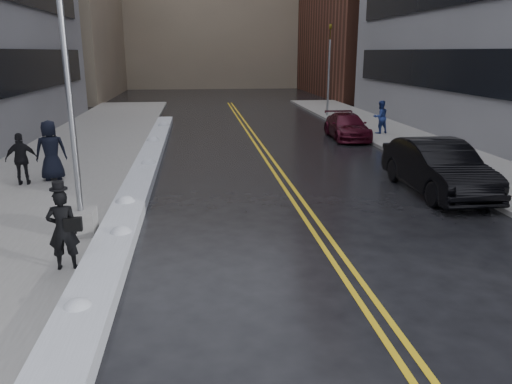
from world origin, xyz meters
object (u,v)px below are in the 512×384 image
object	(u,v)px
lamppost	(73,136)
pedestrian_c	(51,150)
fire_hydrant	(424,146)
pedestrian_east	(380,117)
car_maroon	(347,126)
pedestrian_d	(22,159)
car_black	(438,167)
traffic_signal	(329,67)
pedestrian_fedora	(63,230)

from	to	relation	value
lamppost	pedestrian_c	size ratio (longest dim) A/B	3.74
fire_hydrant	pedestrian_east	xyz separation A→B (m)	(0.27, 5.97, 0.47)
car_maroon	pedestrian_east	bearing A→B (deg)	18.91
pedestrian_d	car_black	world-z (taller)	pedestrian_d
traffic_signal	car_maroon	xyz separation A→B (m)	(-1.21, -8.60, -2.76)
car_black	pedestrian_east	bearing A→B (deg)	78.53
fire_hydrant	car_maroon	distance (m)	5.67
car_maroon	traffic_signal	bearing A→B (deg)	84.90
pedestrian_fedora	pedestrian_d	distance (m)	7.66
car_maroon	pedestrian_fedora	bearing A→B (deg)	-121.35
fire_hydrant	traffic_signal	bearing A→B (deg)	92.05
pedestrian_fedora	car_black	world-z (taller)	pedestrian_fedora
lamppost	pedestrian_fedora	bearing A→B (deg)	-87.14
pedestrian_c	car_black	distance (m)	12.78
lamppost	traffic_signal	world-z (taller)	lamppost
fire_hydrant	car_maroon	bearing A→B (deg)	107.56
fire_hydrant	pedestrian_c	distance (m)	14.63
traffic_signal	car_black	size ratio (longest dim) A/B	1.17
lamppost	pedestrian_fedora	xyz separation A→B (m)	(0.10, -2.00, -1.56)
pedestrian_c	car_maroon	xyz separation A→B (m)	(12.71, 7.81, -0.53)
lamppost	car_maroon	distance (m)	17.19
pedestrian_c	car_black	world-z (taller)	pedestrian_c
pedestrian_fedora	pedestrian_east	world-z (taller)	pedestrian_east
pedestrian_c	pedestrian_east	xyz separation A→B (m)	(14.69, 8.38, -0.15)
car_black	car_maroon	distance (m)	10.47
car_black	pedestrian_c	bearing A→B (deg)	167.76
lamppost	pedestrian_c	xyz separation A→B (m)	(-2.11, 5.59, -1.36)
lamppost	car_black	size ratio (longest dim) A/B	1.49
pedestrian_fedora	car_black	xyz separation A→B (m)	(10.28, 4.93, -0.13)
traffic_signal	car_black	bearing A→B (deg)	-94.26
pedestrian_fedora	pedestrian_d	bearing A→B (deg)	-72.56
car_black	pedestrian_d	bearing A→B (deg)	170.72
car_black	car_maroon	xyz separation A→B (m)	(0.21, 10.47, -0.20)
pedestrian_fedora	car_maroon	distance (m)	18.64
pedestrian_d	car_black	xyz separation A→B (m)	(13.28, -2.11, -0.16)
lamppost	pedestrian_east	world-z (taller)	lamppost
pedestrian_fedora	pedestrian_east	size ratio (longest dim) A/B	0.95
fire_hydrant	car_maroon	world-z (taller)	car_maroon
pedestrian_east	lamppost	bearing A→B (deg)	33.76
traffic_signal	car_black	world-z (taller)	traffic_signal
fire_hydrant	pedestrian_c	xyz separation A→B (m)	(-14.41, -2.41, 0.62)
lamppost	pedestrian_d	distance (m)	6.02
lamppost	traffic_signal	size ratio (longest dim) A/B	1.27
pedestrian_fedora	pedestrian_c	distance (m)	7.91
traffic_signal	pedestrian_d	size ratio (longest dim) A/B	3.51
traffic_signal	pedestrian_fedora	size ratio (longest dim) A/B	3.63
fire_hydrant	car_black	world-z (taller)	car_black
fire_hydrant	pedestrian_d	xyz separation A→B (m)	(-15.20, -2.95, 0.45)
car_black	car_maroon	size ratio (longest dim) A/B	1.16
traffic_signal	fire_hydrant	bearing A→B (deg)	-87.95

